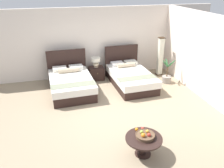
% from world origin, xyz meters
% --- Properties ---
extents(ground_plane, '(9.55, 9.69, 0.02)m').
position_xyz_m(ground_plane, '(0.00, 0.00, -0.01)').
color(ground_plane, gray).
extents(wall_back, '(9.55, 0.12, 2.57)m').
position_xyz_m(wall_back, '(0.00, 3.04, 1.29)').
color(wall_back, silver).
rests_on(wall_back, ground).
extents(wall_side_right, '(0.12, 5.29, 2.57)m').
position_xyz_m(wall_side_right, '(2.98, 0.40, 1.29)').
color(wall_side_right, silver).
rests_on(wall_side_right, ground).
extents(bed_near_window, '(1.45, 2.10, 1.18)m').
position_xyz_m(bed_near_window, '(-1.05, 1.76, 0.30)').
color(bed_near_window, black).
rests_on(bed_near_window, ground).
extents(bed_near_corner, '(1.36, 2.22, 1.18)m').
position_xyz_m(bed_near_corner, '(1.04, 1.76, 0.29)').
color(bed_near_corner, black).
rests_on(bed_near_corner, ground).
extents(nightstand, '(0.54, 0.45, 0.49)m').
position_xyz_m(nightstand, '(-0.03, 2.53, 0.24)').
color(nightstand, black).
rests_on(nightstand, ground).
extents(table_lamp, '(0.33, 0.33, 0.37)m').
position_xyz_m(table_lamp, '(-0.03, 2.55, 0.72)').
color(table_lamp, beige).
rests_on(table_lamp, nightstand).
extents(coffee_table, '(0.78, 0.78, 0.43)m').
position_xyz_m(coffee_table, '(0.14, -1.76, 0.33)').
color(coffee_table, black).
rests_on(coffee_table, ground).
extents(fruit_bowl, '(0.41, 0.41, 0.15)m').
position_xyz_m(fruit_bowl, '(0.17, -1.75, 0.48)').
color(fruit_bowl, brown).
rests_on(fruit_bowl, coffee_table).
extents(loose_apple, '(0.07, 0.07, 0.07)m').
position_xyz_m(loose_apple, '(0.21, -1.50, 0.47)').
color(loose_apple, '#BB3128').
rests_on(loose_apple, coffee_table).
extents(loose_orange, '(0.08, 0.08, 0.08)m').
position_xyz_m(loose_orange, '(0.07, -1.50, 0.47)').
color(loose_orange, orange).
rests_on(loose_orange, coffee_table).
extents(floor_lamp_corner, '(0.22, 0.22, 1.48)m').
position_xyz_m(floor_lamp_corner, '(2.45, 2.39, 0.74)').
color(floor_lamp_corner, '#362516').
rests_on(floor_lamp_corner, ground).
extents(potted_palm, '(0.55, 0.52, 0.86)m').
position_xyz_m(potted_palm, '(2.39, 1.60, 0.23)').
color(potted_palm, gray).
rests_on(potted_palm, ground).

